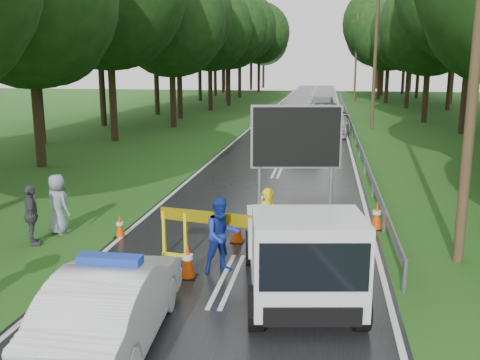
% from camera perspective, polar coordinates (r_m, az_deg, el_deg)
% --- Properties ---
extents(ground, '(160.00, 160.00, 0.00)m').
position_cam_1_polar(ground, '(11.80, -1.34, -10.66)').
color(ground, '#1B4A15').
rests_on(ground, ground).
extents(road, '(7.00, 140.00, 0.02)m').
position_cam_1_polar(road, '(40.98, 6.32, 5.90)').
color(road, black).
rests_on(road, ground).
extents(guardrail, '(0.12, 60.06, 0.70)m').
position_cam_1_polar(guardrail, '(40.58, 11.57, 6.43)').
color(guardrail, gray).
rests_on(guardrail, ground).
extents(utility_pole_near, '(1.40, 0.24, 10.00)m').
position_cam_1_polar(utility_pole_near, '(13.08, 24.02, 13.30)').
color(utility_pole_near, '#44331F').
rests_on(utility_pole_near, ground).
extents(utility_pole_mid, '(1.40, 0.24, 10.00)m').
position_cam_1_polar(utility_pole_mid, '(38.81, 14.23, 12.72)').
color(utility_pole_mid, '#44331F').
rests_on(utility_pole_mid, ground).
extents(utility_pole_far, '(1.40, 0.24, 10.00)m').
position_cam_1_polar(utility_pole_far, '(64.75, 12.27, 12.56)').
color(utility_pole_far, '#44331F').
rests_on(utility_pole_far, ground).
extents(police_sedan, '(1.80, 4.38, 1.55)m').
position_cam_1_polar(police_sedan, '(9.35, -13.44, -12.73)').
color(police_sedan, silver).
rests_on(police_sedan, ground).
extents(work_truck, '(2.76, 4.92, 3.72)m').
position_cam_1_polar(work_truck, '(10.71, 6.45, -7.42)').
color(work_truck, gray).
rests_on(work_truck, ground).
extents(barrier, '(2.94, 0.59, 1.23)m').
position_cam_1_polar(barrier, '(12.47, -2.27, -4.82)').
color(barrier, '#ECEB0C').
rests_on(barrier, ground).
extents(officer, '(0.71, 0.67, 1.63)m').
position_cam_1_polar(officer, '(13.30, 2.82, -4.25)').
color(officer, yellow).
rests_on(officer, ground).
extents(civilian, '(1.05, 1.00, 1.72)m').
position_cam_1_polar(civilian, '(12.00, -1.95, -5.89)').
color(civilian, navy).
rests_on(civilian, ground).
extents(bystander_mid, '(0.80, 1.00, 1.59)m').
position_cam_1_polar(bystander_mid, '(14.74, -21.35, -3.52)').
color(bystander_mid, '#404248').
rests_on(bystander_mid, ground).
extents(bystander_right, '(0.97, 0.87, 1.66)m').
position_cam_1_polar(bystander_right, '(15.47, -18.87, -2.45)').
color(bystander_right, gray).
rests_on(bystander_right, ground).
extents(queue_car_first, '(2.18, 4.77, 1.59)m').
position_cam_1_polar(queue_car_first, '(29.17, 7.08, 4.79)').
color(queue_car_first, '#42454A').
rests_on(queue_car_first, ground).
extents(queue_car_second, '(2.32, 4.56, 1.27)m').
position_cam_1_polar(queue_car_second, '(35.13, 10.12, 5.73)').
color(queue_car_second, '#A4A8AC').
rests_on(queue_car_second, ground).
extents(queue_car_third, '(3.19, 6.09, 1.63)m').
position_cam_1_polar(queue_car_third, '(41.33, 9.19, 7.00)').
color(queue_car_third, black).
rests_on(queue_car_third, ground).
extents(queue_car_fourth, '(2.15, 4.95, 1.58)m').
position_cam_1_polar(queue_car_fourth, '(48.80, 8.70, 7.80)').
color(queue_car_fourth, '#46484E').
rests_on(queue_car_fourth, ground).
extents(cone_center, '(0.39, 0.39, 0.82)m').
position_cam_1_polar(cone_center, '(11.83, -5.61, -8.58)').
color(cone_center, black).
rests_on(cone_center, ground).
extents(cone_far, '(0.37, 0.37, 0.77)m').
position_cam_1_polar(cone_far, '(14.01, -0.30, -5.23)').
color(cone_far, black).
rests_on(cone_far, ground).
extents(cone_left_mid, '(0.30, 0.30, 0.64)m').
position_cam_1_polar(cone_left_mid, '(14.82, -12.68, -4.83)').
color(cone_left_mid, black).
rests_on(cone_left_mid, ground).
extents(cone_right, '(0.39, 0.39, 0.83)m').
position_cam_1_polar(cone_right, '(15.59, 14.36, -3.70)').
color(cone_right, black).
rests_on(cone_right, ground).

